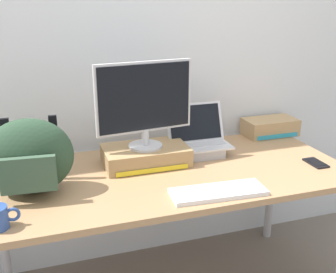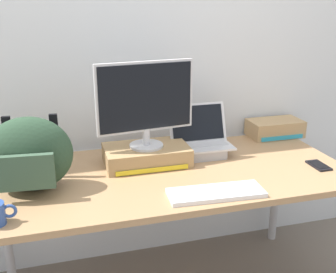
# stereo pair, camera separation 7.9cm
# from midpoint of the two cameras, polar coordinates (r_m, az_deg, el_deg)

# --- Properties ---
(back_wall) EXTENTS (7.00, 0.10, 2.60)m
(back_wall) POSITION_cam_midpoint_polar(r_m,az_deg,el_deg) (2.32, -5.01, 13.05)
(back_wall) COLOR silver
(back_wall) RESTS_ON ground
(desk) EXTENTS (1.76, 0.80, 0.73)m
(desk) POSITION_cam_midpoint_polar(r_m,az_deg,el_deg) (2.02, -1.13, -6.64)
(desk) COLOR #A87F56
(desk) RESTS_ON ground
(toner_box_yellow) EXTENTS (0.42, 0.26, 0.09)m
(toner_box_yellow) POSITION_cam_midpoint_polar(r_m,az_deg,el_deg) (2.07, -4.24, -2.65)
(toner_box_yellow) COLOR #A88456
(toner_box_yellow) RESTS_ON desk
(desktop_monitor) EXTENTS (0.49, 0.17, 0.43)m
(desktop_monitor) POSITION_cam_midpoint_polar(r_m,az_deg,el_deg) (1.99, -4.42, 4.75)
(desktop_monitor) COLOR silver
(desktop_monitor) RESTS_ON toner_box_yellow
(open_laptop) EXTENTS (0.32, 0.22, 0.26)m
(open_laptop) POSITION_cam_midpoint_polar(r_m,az_deg,el_deg) (2.20, 3.26, -1.12)
(open_laptop) COLOR #ADADB2
(open_laptop) RESTS_ON desk
(external_keyboard) EXTENTS (0.42, 0.17, 0.02)m
(external_keyboard) POSITION_cam_midpoint_polar(r_m,az_deg,el_deg) (1.78, 5.75, -7.69)
(external_keyboard) COLOR white
(external_keyboard) RESTS_ON desk
(messenger_backpack) EXTENTS (0.38, 0.28, 0.33)m
(messenger_backpack) POSITION_cam_midpoint_polar(r_m,az_deg,el_deg) (1.83, -19.94, -2.71)
(messenger_backpack) COLOR #28422D
(messenger_backpack) RESTS_ON desk
(cell_phone) EXTENTS (0.07, 0.13, 0.01)m
(cell_phone) POSITION_cam_midpoint_polar(r_m,az_deg,el_deg) (2.20, 18.97, -3.51)
(cell_phone) COLOR black
(cell_phone) RESTS_ON desk
(toner_box_cyan) EXTENTS (0.32, 0.18, 0.10)m
(toner_box_cyan) POSITION_cam_midpoint_polar(r_m,az_deg,el_deg) (2.57, 13.19, 1.32)
(toner_box_cyan) COLOR tan
(toner_box_cyan) RESTS_ON desk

